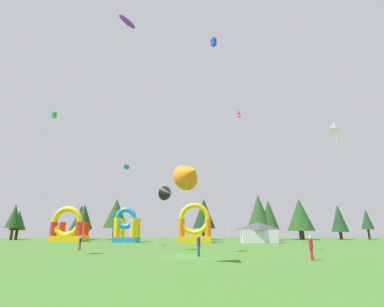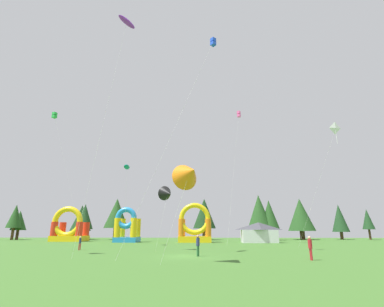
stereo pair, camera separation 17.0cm
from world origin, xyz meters
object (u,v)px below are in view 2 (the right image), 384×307
(inflatable_yellow_castle, at_px, (69,229))
(person_far_side, at_px, (310,246))
(person_near_camera, at_px, (80,242))
(festival_tent, at_px, (259,232))
(person_left_edge, at_px, (198,244))
(kite_teal_parafoil, at_px, (127,167))
(kite_white_diamond, at_px, (336,129))
(kite_orange_delta, at_px, (189,174))
(kite_black_delta, at_px, (168,194))
(kite_blue_box, at_px, (213,43))
(inflatable_red_slide, at_px, (127,229))
(kite_pink_box, at_px, (239,115))
(kite_purple_parafoil, at_px, (127,22))
(kite_green_box, at_px, (55,116))
(inflatable_orange_dome, at_px, (195,228))

(inflatable_yellow_castle, bearing_deg, person_far_side, -44.55)
(person_near_camera, distance_m, person_far_side, 25.46)
(festival_tent, bearing_deg, person_left_edge, -111.46)
(kite_teal_parafoil, xyz_separation_m, festival_tent, (22.31, 11.18, -10.07))
(kite_white_diamond, xyz_separation_m, person_far_side, (-8.64, -10.92, -13.67))
(kite_orange_delta, distance_m, inflatable_yellow_castle, 46.36)
(person_far_side, bearing_deg, kite_black_delta, -134.90)
(kite_blue_box, height_order, person_left_edge, kite_blue_box)
(kite_blue_box, height_order, kite_black_delta, kite_blue_box)
(inflatable_red_slide, bearing_deg, kite_teal_parafoil, -78.22)
(kite_orange_delta, bearing_deg, kite_pink_box, 74.60)
(kite_purple_parafoil, height_order, kite_black_delta, kite_purple_parafoil)
(kite_teal_parafoil, bearing_deg, person_near_camera, -106.74)
(kite_white_diamond, bearing_deg, kite_blue_box, -164.62)
(person_near_camera, bearing_deg, inflatable_yellow_castle, -83.25)
(kite_blue_box, xyz_separation_m, kite_pink_box, (5.71, 20.39, -1.11))
(kite_orange_delta, bearing_deg, inflatable_red_slide, 111.17)
(kite_teal_parafoil, relative_size, kite_black_delta, 1.63)
(kite_green_box, bearing_deg, person_far_side, -35.05)
(kite_green_box, bearing_deg, kite_orange_delta, -46.39)
(kite_pink_box, relative_size, inflatable_red_slide, 3.75)
(kite_white_diamond, xyz_separation_m, inflatable_red_slide, (-31.66, 21.16, -12.30))
(person_near_camera, distance_m, inflatable_yellow_castle, 27.65)
(inflatable_yellow_castle, relative_size, inflatable_orange_dome, 0.96)
(kite_orange_delta, distance_m, person_far_side, 11.28)
(kite_purple_parafoil, height_order, person_far_side, kite_purple_parafoil)
(inflatable_yellow_castle, xyz_separation_m, inflatable_orange_dome, (25.88, -3.76, 0.20))
(kite_blue_box, distance_m, person_far_side, 25.55)
(person_left_edge, bearing_deg, inflatable_red_slide, -115.42)
(kite_teal_parafoil, bearing_deg, person_left_edge, -55.26)
(inflatable_yellow_castle, xyz_separation_m, inflatable_red_slide, (12.80, -3.18, 0.08))
(kite_teal_parafoil, distance_m, inflatable_orange_dome, 18.39)
(kite_white_diamond, xyz_separation_m, kite_pink_box, (-10.00, 16.07, 8.87))
(inflatable_red_slide, bearing_deg, festival_tent, -3.01)
(inflatable_orange_dome, bearing_deg, kite_orange_delta, -89.33)
(kite_green_box, height_order, person_far_side, kite_green_box)
(inflatable_orange_dome, bearing_deg, kite_pink_box, -27.74)
(kite_green_box, height_order, kite_pink_box, kite_pink_box)
(kite_black_delta, distance_m, person_far_side, 17.39)
(person_far_side, xyz_separation_m, inflatable_orange_dome, (-9.94, 31.50, 1.49))
(inflatable_orange_dome, bearing_deg, kite_black_delta, -97.60)
(person_near_camera, height_order, person_far_side, person_far_side)
(person_left_edge, height_order, inflatable_yellow_castle, inflatable_yellow_castle)
(kite_green_box, relative_size, person_near_camera, 15.48)
(kite_teal_parafoil, height_order, inflatable_orange_dome, kite_teal_parafoil)
(kite_green_box, xyz_separation_m, inflatable_red_slide, (13.54, 6.43, -20.90))
(kite_white_diamond, distance_m, inflatable_yellow_castle, 52.17)
(kite_teal_parafoil, relative_size, kite_purple_parafoil, 0.47)
(kite_black_delta, xyz_separation_m, person_far_side, (12.75, -10.48, -5.47))
(kite_green_box, height_order, person_near_camera, kite_green_box)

